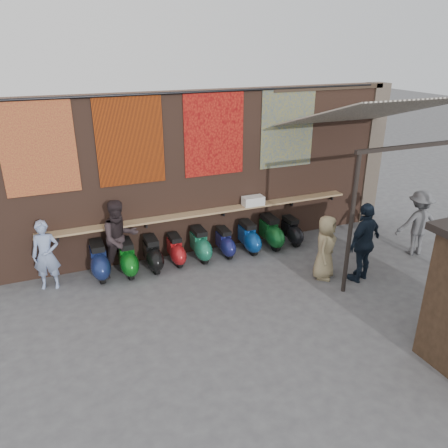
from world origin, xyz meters
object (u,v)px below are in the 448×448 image
object	(u,v)px
diner_right	(120,238)
shopper_grey	(418,223)
diner_left	(46,255)
scooter_stool_4	(200,245)
scooter_stool_6	(249,237)
scooter_stool_7	(271,232)
shopper_tan	(325,247)
scooter_stool_8	(291,231)
scooter_stool_0	(99,261)
shelf_box	(253,201)
scooter_stool_1	(127,258)
shopper_navy	(364,242)
scooter_stool_5	(225,243)
scooter_stool_3	(176,250)
scooter_stool_2	(153,254)

from	to	relation	value
diner_right	shopper_grey	world-z (taller)	diner_right
diner_left	shopper_grey	xyz separation A→B (m)	(8.69, -1.75, 0.05)
scooter_stool_4	scooter_stool_6	xyz separation A→B (m)	(1.30, -0.05, -0.01)
scooter_stool_7	diner_left	size ratio (longest dim) A/B	0.55
shopper_tan	scooter_stool_8	bearing A→B (deg)	38.09
scooter_stool_0	shopper_grey	xyz separation A→B (m)	(7.61, -1.78, 0.42)
scooter_stool_0	shopper_grey	size ratio (longest dim) A/B	0.52
shelf_box	scooter_stool_0	size ratio (longest dim) A/B	0.62
scooter_stool_1	diner_left	world-z (taller)	diner_left
diner_left	shopper_grey	world-z (taller)	shopper_grey
scooter_stool_7	diner_left	xyz separation A→B (m)	(-5.47, -0.00, 0.37)
scooter_stool_8	shopper_navy	xyz separation A→B (m)	(0.47, -2.29, 0.57)
scooter_stool_5	shopper_navy	bearing A→B (deg)	-43.93
scooter_stool_3	shopper_tan	xyz separation A→B (m)	(2.94, -1.95, 0.40)
diner_left	diner_right	size ratio (longest dim) A/B	0.87
shelf_box	scooter_stool_7	bearing A→B (deg)	-37.18
scooter_stool_7	diner_left	bearing A→B (deg)	-179.96
scooter_stool_4	scooter_stool_5	distance (m)	0.65
scooter_stool_5	scooter_stool_7	world-z (taller)	scooter_stool_7
scooter_stool_7	shopper_tan	size ratio (longest dim) A/B	0.58
scooter_stool_8	shopper_tan	size ratio (longest dim) A/B	0.50
shelf_box	scooter_stool_6	distance (m)	0.95
scooter_stool_0	scooter_stool_6	world-z (taller)	scooter_stool_0
scooter_stool_1	scooter_stool_8	xyz separation A→B (m)	(4.38, 0.02, -0.05)
scooter_stool_2	scooter_stool_7	size ratio (longest dim) A/B	0.94
scooter_stool_8	scooter_stool_6	bearing A→B (deg)	-179.88
scooter_stool_3	scooter_stool_6	world-z (taller)	scooter_stool_6
scooter_stool_7	shopper_navy	world-z (taller)	shopper_navy
scooter_stool_1	shopper_navy	distance (m)	5.37
shelf_box	shopper_tan	size ratio (longest dim) A/B	0.37
scooter_stool_3	scooter_stool_7	distance (m)	2.58
scooter_stool_2	shopper_navy	world-z (taller)	shopper_navy
scooter_stool_0	shopper_tan	size ratio (longest dim) A/B	0.58
scooter_stool_7	scooter_stool_1	bearing A→B (deg)	-179.22
scooter_stool_2	scooter_stool_3	world-z (taller)	scooter_stool_2
scooter_stool_7	scooter_stool_8	xyz separation A→B (m)	(0.61, -0.03, -0.06)
shopper_grey	shopper_navy	bearing A→B (deg)	27.54
shopper_navy	shopper_tan	xyz separation A→B (m)	(-0.72, 0.41, -0.17)
scooter_stool_4	scooter_stool_5	world-z (taller)	scooter_stool_4
scooter_stool_3	scooter_stool_5	size ratio (longest dim) A/B	1.02
scooter_stool_4	scooter_stool_7	xyz separation A→B (m)	(1.95, -0.02, 0.02)
scooter_stool_6	shopper_grey	size ratio (longest dim) A/B	0.49
scooter_stool_2	diner_left	size ratio (longest dim) A/B	0.52
shopper_navy	scooter_stool_0	bearing A→B (deg)	-41.98
scooter_stool_7	shopper_grey	xyz separation A→B (m)	(3.22, -1.75, 0.43)
shopper_grey	shopper_tan	bearing A→B (deg)	15.91
shopper_tan	scooter_stool_2	bearing A→B (deg)	107.77
scooter_stool_5	shopper_navy	size ratio (longest dim) A/B	0.40
scooter_stool_1	scooter_stool_4	xyz separation A→B (m)	(1.81, 0.07, -0.01)
scooter_stool_7	scooter_stool_5	bearing A→B (deg)	-179.38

